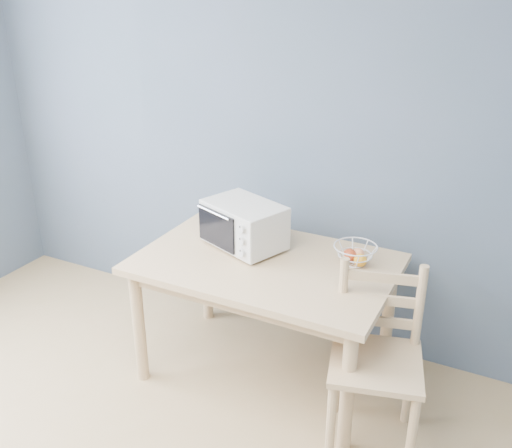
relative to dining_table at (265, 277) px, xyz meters
The scene contains 4 objects.
dining_table is the anchor object (origin of this frame).
toaster_oven 0.34m from the dining_table, 151.35° to the left, with size 0.53×0.45×0.27m.
fruit_basket 0.51m from the dining_table, 22.88° to the left, with size 0.30×0.30×0.11m.
dining_chair 0.76m from the dining_table, 16.85° to the right, with size 0.53×0.53×0.93m.
Camera 1 is at (1.59, -0.81, 2.19)m, focal length 40.00 mm.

